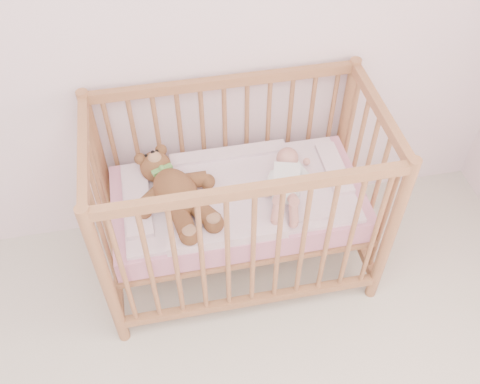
{
  "coord_description": "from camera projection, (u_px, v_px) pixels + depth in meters",
  "views": [
    {
      "loc": [
        0.13,
        -0.09,
        2.49
      ],
      "look_at": [
        0.45,
        1.55,
        0.62
      ],
      "focal_mm": 40.0,
      "sensor_mm": 36.0,
      "label": 1
    }
  ],
  "objects": [
    {
      "name": "blanket",
      "position": [
        238.0,
        193.0,
        2.58
      ],
      "size": [
        1.1,
        0.58,
        0.06
      ],
      "primitive_type": null,
      "color": "pink",
      "rests_on": "mattress"
    },
    {
      "name": "baby",
      "position": [
        287.0,
        178.0,
        2.55
      ],
      "size": [
        0.37,
        0.54,
        0.12
      ],
      "primitive_type": null,
      "rotation": [
        0.0,
        0.0,
        -0.28
      ],
      "color": "white",
      "rests_on": "blanket"
    },
    {
      "name": "crib",
      "position": [
        238.0,
        201.0,
        2.63
      ],
      "size": [
        1.36,
        0.76,
        1.0
      ],
      "primitive_type": null,
      "color": "#AF724A",
      "rests_on": "floor"
    },
    {
      "name": "teddy_bear",
      "position": [
        176.0,
        193.0,
        2.47
      ],
      "size": [
        0.62,
        0.72,
        0.17
      ],
      "primitive_type": null,
      "rotation": [
        0.0,
        0.0,
        0.38
      ],
      "color": "brown",
      "rests_on": "blanket"
    },
    {
      "name": "wall_back",
      "position": [
        112.0,
        10.0,
        2.2
      ],
      "size": [
        4.0,
        0.02,
        2.7
      ],
      "primitive_type": "cube",
      "color": "silver",
      "rests_on": "floor"
    },
    {
      "name": "mattress",
      "position": [
        238.0,
        203.0,
        2.64
      ],
      "size": [
        1.22,
        0.62,
        0.13
      ],
      "primitive_type": "cube",
      "color": "pink",
      "rests_on": "crib"
    }
  ]
}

